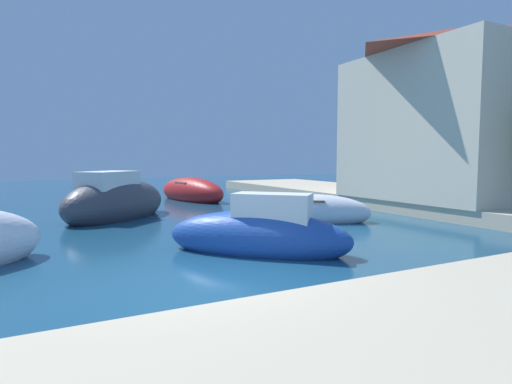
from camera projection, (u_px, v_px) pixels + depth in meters
ground at (198, 290)px, 6.96m from camera, size 80.00×80.00×0.00m
quay_promenade at (404, 253)px, 8.59m from camera, size 44.00×32.00×0.50m
moored_boat_0 at (115, 202)px, 15.30m from camera, size 5.05×4.84×2.13m
moored_boat_2 at (259, 235)px, 9.70m from camera, size 4.09×4.06×1.67m
moored_boat_5 at (191, 192)px, 21.85m from camera, size 2.75×5.56×1.52m
moored_boat_6 at (313, 212)px, 14.54m from camera, size 3.92×3.45×1.21m
waterfront_building_main at (450, 113)px, 17.46m from camera, size 6.51×7.42×6.96m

